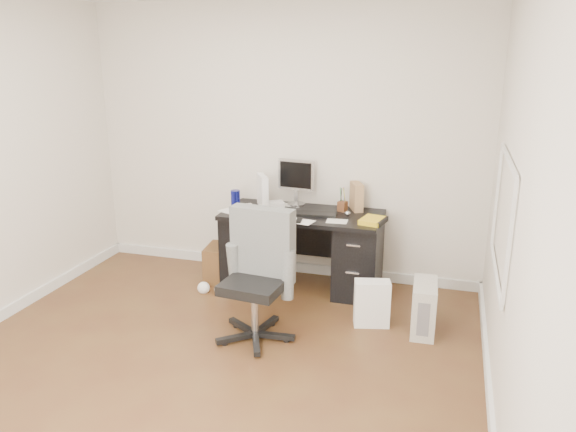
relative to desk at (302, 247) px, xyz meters
name	(u,v)px	position (x,y,z in m)	size (l,w,h in m)	color
ground	(204,368)	(-0.30, -1.65, -0.40)	(4.00, 4.00, 0.00)	#4D2A19
room_shell	(199,143)	(-0.27, -1.62, 1.26)	(4.02, 4.02, 2.71)	beige
desk	(302,247)	(0.00, 0.00, 0.00)	(1.50, 0.70, 0.75)	black
loose_papers	(281,212)	(-0.20, -0.05, 0.35)	(1.10, 0.60, 0.00)	white
lcd_monitor	(296,182)	(-0.13, 0.25, 0.58)	(0.37, 0.21, 0.47)	#B0B1B5
keyboard	(314,214)	(0.12, -0.06, 0.36)	(0.42, 0.14, 0.02)	black
computer_mouse	(348,214)	(0.43, 0.00, 0.38)	(0.05, 0.05, 0.05)	#B0B1B5
travel_mug	(236,201)	(-0.64, -0.11, 0.45)	(0.09, 0.09, 0.20)	navy
white_binder	(263,191)	(-0.43, 0.10, 0.51)	(0.13, 0.27, 0.31)	white
magazine_file	(357,197)	(0.47, 0.24, 0.48)	(0.11, 0.23, 0.27)	olive
pen_cup	(343,200)	(0.35, 0.16, 0.47)	(0.10, 0.10, 0.23)	#512817
yellow_book	(373,221)	(0.69, -0.14, 0.37)	(0.19, 0.25, 0.04)	yellow
paper_remote	(301,220)	(0.06, -0.28, 0.36)	(0.23, 0.18, 0.02)	white
office_chair	(254,278)	(-0.09, -1.13, 0.13)	(0.59, 0.59, 1.05)	#505250
pc_tower	(424,308)	(1.20, -0.62, -0.19)	(0.19, 0.42, 0.42)	#ACA99B
shopping_bag	(372,303)	(0.78, -0.63, -0.20)	(0.29, 0.21, 0.40)	white
wicker_basket	(225,264)	(-0.77, -0.10, -0.22)	(0.36, 0.36, 0.36)	#452614
desk_printer	(240,267)	(-0.68, 0.07, -0.31)	(0.31, 0.26, 0.18)	slate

